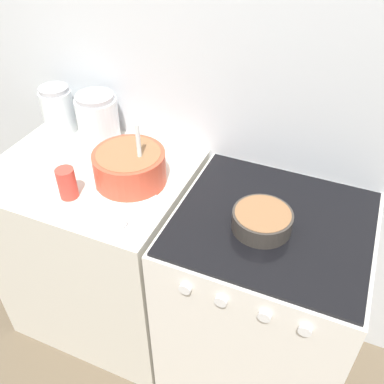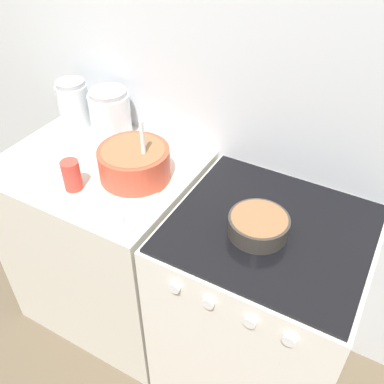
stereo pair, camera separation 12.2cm
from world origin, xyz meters
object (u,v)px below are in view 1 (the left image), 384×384
object	(u,v)px
mixing_bowl	(130,166)
tin_can	(67,183)
storage_jar_middle	(98,122)
baking_pan	(262,220)
stove	(260,302)
storage_jar_left	(59,113)

from	to	relation	value
mixing_bowl	tin_can	size ratio (longest dim) A/B	2.28
storage_jar_middle	mixing_bowl	bearing A→B (deg)	-37.64
baking_pan	storage_jar_middle	bearing A→B (deg)	162.03
baking_pan	stove	bearing A→B (deg)	58.32
stove	baking_pan	xyz separation A→B (m)	(-0.03, -0.05, 0.49)
mixing_bowl	baking_pan	size ratio (longest dim) A/B	1.34
storage_jar_left	mixing_bowl	bearing A→B (deg)	-23.52
storage_jar_middle	tin_can	bearing A→B (deg)	-74.67
stove	storage_jar_left	size ratio (longest dim) A/B	4.36
baking_pan	storage_jar_left	world-z (taller)	storage_jar_left
mixing_bowl	tin_can	distance (m)	0.23
baking_pan	tin_can	distance (m)	0.70
baking_pan	storage_jar_middle	world-z (taller)	storage_jar_middle
mixing_bowl	storage_jar_left	distance (m)	0.51
storage_jar_left	tin_can	world-z (taller)	storage_jar_left
tin_can	storage_jar_left	bearing A→B (deg)	129.55
storage_jar_left	tin_can	size ratio (longest dim) A/B	1.76
stove	mixing_bowl	xyz separation A→B (m)	(-0.55, 0.00, 0.53)
baking_pan	tin_can	xyz separation A→B (m)	(-0.69, -0.11, 0.02)
tin_can	storage_jar_middle	bearing A→B (deg)	105.33
stove	storage_jar_middle	world-z (taller)	storage_jar_middle
stove	mixing_bowl	bearing A→B (deg)	179.59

